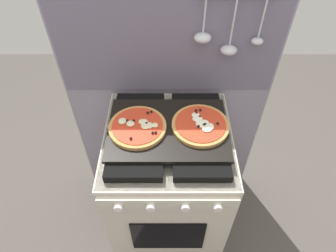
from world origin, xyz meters
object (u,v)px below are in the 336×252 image
object	(u,v)px
baking_tray	(168,129)
pizza_right	(201,125)
stove	(168,184)
pizza_left	(138,127)

from	to	relation	value
baking_tray	pizza_right	distance (m)	0.15
stove	pizza_left	world-z (taller)	pizza_left
stove	pizza_right	world-z (taller)	pizza_right
stove	baking_tray	distance (m)	0.46
pizza_left	pizza_right	bearing A→B (deg)	2.17
pizza_left	pizza_right	xyz separation A→B (m)	(0.28, 0.01, 0.00)
stove	baking_tray	size ratio (longest dim) A/B	1.67
baking_tray	pizza_left	distance (m)	0.14
stove	pizza_left	xyz separation A→B (m)	(-0.13, -0.00, 0.48)
baking_tray	pizza_left	world-z (taller)	pizza_left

